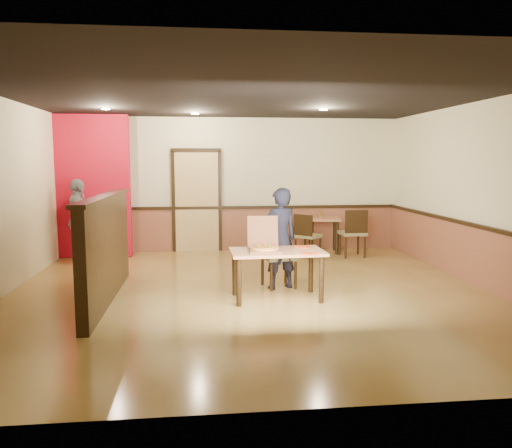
# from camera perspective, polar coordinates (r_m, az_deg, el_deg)

# --- Properties ---
(floor) EXTENTS (7.00, 7.00, 0.00)m
(floor) POSITION_cam_1_polar(r_m,az_deg,el_deg) (7.35, -0.56, -7.76)
(floor) COLOR #B69046
(floor) RESTS_ON ground
(ceiling) EXTENTS (7.00, 7.00, 0.00)m
(ceiling) POSITION_cam_1_polar(r_m,az_deg,el_deg) (7.15, -0.59, 14.46)
(ceiling) COLOR black
(ceiling) RESTS_ON wall_back
(wall_back) EXTENTS (7.00, 0.00, 7.00)m
(wall_back) POSITION_cam_1_polar(r_m,az_deg,el_deg) (10.60, -2.46, 4.51)
(wall_back) COLOR beige
(wall_back) RESTS_ON floor
(wall_right) EXTENTS (0.00, 7.00, 7.00)m
(wall_right) POSITION_cam_1_polar(r_m,az_deg,el_deg) (8.23, 24.49, 3.10)
(wall_right) COLOR beige
(wall_right) RESTS_ON floor
(wainscot_back) EXTENTS (7.00, 0.04, 0.90)m
(wainscot_back) POSITION_cam_1_polar(r_m,az_deg,el_deg) (10.65, -2.42, -0.61)
(wainscot_back) COLOR brown
(wainscot_back) RESTS_ON floor
(chair_rail_back) EXTENTS (7.00, 0.06, 0.06)m
(chair_rail_back) POSITION_cam_1_polar(r_m,az_deg,el_deg) (10.58, -2.43, 1.90)
(chair_rail_back) COLOR black
(chair_rail_back) RESTS_ON wall_back
(wainscot_right) EXTENTS (0.04, 7.00, 0.90)m
(wainscot_right) POSITION_cam_1_polar(r_m,az_deg,el_deg) (8.33, 23.97, -3.43)
(wainscot_right) COLOR brown
(wainscot_right) RESTS_ON floor
(chair_rail_right) EXTENTS (0.06, 7.00, 0.06)m
(chair_rail_right) POSITION_cam_1_polar(r_m,az_deg,el_deg) (8.25, 24.02, -0.22)
(chair_rail_right) COLOR black
(chair_rail_right) RESTS_ON wall_right
(back_door) EXTENTS (0.90, 0.06, 2.10)m
(back_door) POSITION_cam_1_polar(r_m,az_deg,el_deg) (10.56, -6.78, 2.55)
(back_door) COLOR #DDBA71
(back_door) RESTS_ON wall_back
(booth_partition) EXTENTS (0.20, 3.10, 1.44)m
(booth_partition) POSITION_cam_1_polar(r_m,az_deg,el_deg) (7.08, -16.74, -2.54)
(booth_partition) COLOR black
(booth_partition) RESTS_ON floor
(red_accent_panel) EXTENTS (1.60, 0.20, 2.78)m
(red_accent_panel) POSITION_cam_1_polar(r_m,az_deg,el_deg) (10.31, -18.61, 4.07)
(red_accent_panel) COLOR red
(red_accent_panel) RESTS_ON floor
(spot_a) EXTENTS (0.14, 0.14, 0.02)m
(spot_a) POSITION_cam_1_polar(r_m,az_deg,el_deg) (9.05, -16.81, 12.51)
(spot_a) COLOR beige
(spot_a) RESTS_ON ceiling
(spot_b) EXTENTS (0.14, 0.14, 0.02)m
(spot_b) POSITION_cam_1_polar(r_m,az_deg,el_deg) (9.60, -6.98, 12.43)
(spot_b) COLOR beige
(spot_b) RESTS_ON ceiling
(spot_c) EXTENTS (0.14, 0.14, 0.02)m
(spot_c) POSITION_cam_1_polar(r_m,az_deg,el_deg) (8.86, 7.70, 12.86)
(spot_c) COLOR beige
(spot_c) RESTS_ON ceiling
(main_table) EXTENTS (1.30, 0.77, 0.68)m
(main_table) POSITION_cam_1_polar(r_m,az_deg,el_deg) (6.87, 2.40, -3.90)
(main_table) COLOR #BC7D4F
(main_table) RESTS_ON floor
(diner_chair) EXTENTS (0.56, 0.56, 0.94)m
(diner_chair) POSITION_cam_1_polar(r_m,az_deg,el_deg) (7.59, 2.43, -3.30)
(diner_chair) COLOR olive
(diner_chair) RESTS_ON floor
(side_chair_left) EXTENTS (0.61, 0.61, 0.87)m
(side_chair_left) POSITION_cam_1_polar(r_m,az_deg,el_deg) (9.83, 5.78, -1.14)
(side_chair_left) COLOR olive
(side_chair_left) RESTS_ON floor
(side_chair_right) EXTENTS (0.49, 0.49, 0.95)m
(side_chair_right) POSITION_cam_1_polar(r_m,az_deg,el_deg) (10.04, 11.10, -0.80)
(side_chair_right) COLOR olive
(side_chair_right) RESTS_ON floor
(side_table) EXTENTS (0.78, 0.78, 0.72)m
(side_table) POSITION_cam_1_polar(r_m,az_deg,el_deg) (10.51, 7.74, -0.24)
(side_table) COLOR #BC7D4F
(side_table) RESTS_ON floor
(diner) EXTENTS (0.64, 0.51, 1.51)m
(diner) POSITION_cam_1_polar(r_m,az_deg,el_deg) (7.41, 2.75, -1.67)
(diner) COLOR black
(diner) RESTS_ON floor
(passerby) EXTENTS (0.66, 1.00, 1.57)m
(passerby) POSITION_cam_1_polar(r_m,az_deg,el_deg) (9.91, -19.62, 0.35)
(passerby) COLOR gray
(passerby) RESTS_ON floor
(pizza_box) EXTENTS (0.44, 0.52, 0.45)m
(pizza_box) POSITION_cam_1_polar(r_m,az_deg,el_deg) (6.80, 0.94, -2.59)
(pizza_box) COLOR brown
(pizza_box) RESTS_ON main_table
(pizza) EXTENTS (0.40, 0.40, 0.03)m
(pizza) POSITION_cam_1_polar(r_m,az_deg,el_deg) (6.76, 0.98, -2.77)
(pizza) COLOR #CF8C4B
(pizza) RESTS_ON pizza_box
(napkin_near) EXTENTS (0.21, 0.21, 0.01)m
(napkin_near) POSITION_cam_1_polar(r_m,az_deg,el_deg) (6.66, 6.07, -3.33)
(napkin_near) COLOR #E1400F
(napkin_near) RESTS_ON main_table
(napkin_far) EXTENTS (0.27, 0.27, 0.01)m
(napkin_far) POSITION_cam_1_polar(r_m,az_deg,el_deg) (7.14, 5.40, -2.60)
(napkin_far) COLOR #E1400F
(napkin_far) RESTS_ON main_table
(condiment) EXTENTS (0.05, 0.05, 0.14)m
(condiment) POSITION_cam_1_polar(r_m,az_deg,el_deg) (10.54, 7.35, 1.11)
(condiment) COLOR brown
(condiment) RESTS_ON side_table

